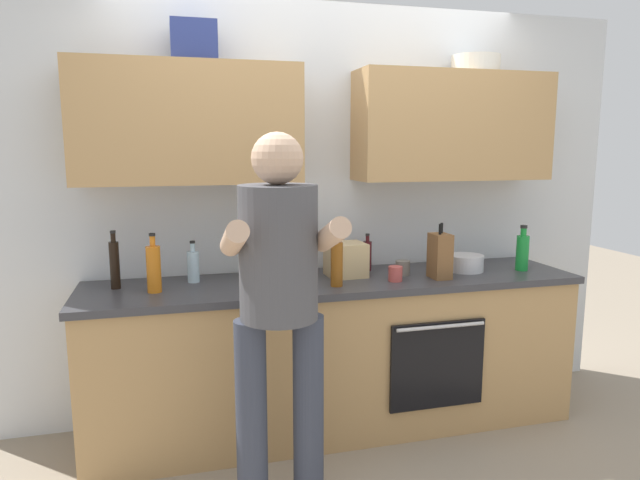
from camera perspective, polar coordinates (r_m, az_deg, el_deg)
ground_plane at (r=3.56m, az=1.61°, el=-18.22°), size 12.00×12.00×0.00m
back_wall_unit at (r=3.42m, az=0.44°, el=6.89°), size 4.00×0.38×2.50m
counter at (r=3.38m, az=1.69°, el=-11.41°), size 2.84×0.67×0.90m
person_standing at (r=2.45m, az=-4.16°, el=-5.60°), size 0.49×0.45×1.71m
bottle_juice at (r=3.06m, az=-16.47°, el=-2.74°), size 0.07×0.07×0.31m
bottle_soda at (r=3.67m, az=19.79°, el=-1.10°), size 0.08×0.08×0.28m
bottle_water at (r=3.24m, az=-12.70°, el=-2.56°), size 0.07×0.07×0.23m
bottle_soy at (r=3.20m, az=-20.05°, el=-2.26°), size 0.05×0.05×0.31m
bottle_syrup at (r=3.06m, az=1.70°, el=-2.30°), size 0.07×0.07×0.30m
bottle_vinegar at (r=3.31m, az=-2.09°, el=-1.27°), size 0.06×0.06×0.34m
bottle_oil at (r=3.26m, az=-6.98°, el=-1.46°), size 0.06×0.06×0.34m
bottle_wine at (r=3.47m, az=4.81°, el=-1.53°), size 0.05×0.05×0.23m
cup_tea at (r=3.20m, az=-1.58°, el=-3.43°), size 0.08×0.08×0.08m
cup_stoneware at (r=3.38m, az=8.35°, el=-2.80°), size 0.09×0.09×0.09m
cup_ceramic at (r=3.22m, az=7.63°, el=-3.40°), size 0.08×0.08×0.09m
mixing_bowl at (r=3.56m, az=14.45°, el=-2.25°), size 0.22×0.22×0.10m
knife_block at (r=3.32m, az=12.03°, el=-1.57°), size 0.10×0.14×0.32m
grocery_bag_bread at (r=3.31m, az=2.64°, el=-1.99°), size 0.23×0.21×0.20m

